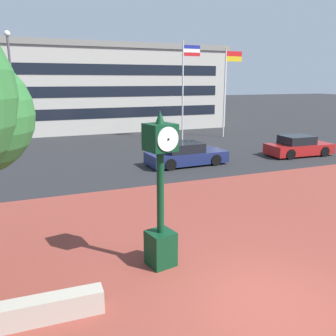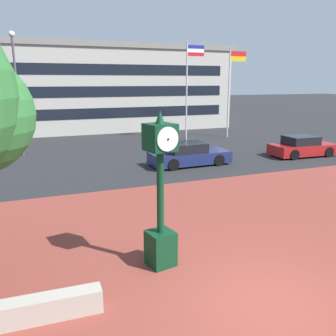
% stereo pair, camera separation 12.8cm
% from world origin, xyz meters
% --- Properties ---
extents(ground_plane, '(200.00, 200.00, 0.00)m').
position_xyz_m(ground_plane, '(0.00, 0.00, 0.00)').
color(ground_plane, '#262628').
extents(plaza_brick_paving, '(44.00, 13.38, 0.01)m').
position_xyz_m(plaza_brick_paving, '(0.00, 2.69, 0.00)').
color(plaza_brick_paving, brown).
rests_on(plaza_brick_paving, ground).
extents(planter_wall, '(3.21, 0.51, 0.50)m').
position_xyz_m(planter_wall, '(-4.88, 1.26, 0.25)').
color(planter_wall, '#ADA393').
rests_on(planter_wall, ground).
extents(street_clock, '(0.77, 0.81, 3.98)m').
position_xyz_m(street_clock, '(-1.50, 2.47, 1.80)').
color(street_clock, '#0C381E').
rests_on(street_clock, ground).
extents(car_street_near, '(4.57, 2.03, 1.28)m').
position_xyz_m(car_street_near, '(3.95, 12.55, 0.57)').
color(car_street_near, navy).
rests_on(car_street_near, ground).
extents(car_street_mid, '(4.23, 2.04, 1.28)m').
position_xyz_m(car_street_mid, '(11.68, 12.20, 0.57)').
color(car_street_mid, maroon).
rests_on(car_street_mid, ground).
extents(flagpole_primary, '(1.53, 0.14, 7.61)m').
position_xyz_m(flagpole_primary, '(7.69, 20.84, 4.45)').
color(flagpole_primary, silver).
rests_on(flagpole_primary, ground).
extents(flagpole_secondary, '(1.58, 0.14, 7.26)m').
position_xyz_m(flagpole_secondary, '(11.51, 20.84, 4.27)').
color(flagpole_secondary, silver).
rests_on(flagpole_secondary, ground).
extents(civic_building, '(25.59, 14.38, 7.96)m').
position_xyz_m(civic_building, '(2.32, 33.41, 3.99)').
color(civic_building, '#B2ADA3').
rests_on(civic_building, ground).
extents(street_lamp_post, '(0.36, 0.36, 7.53)m').
position_xyz_m(street_lamp_post, '(-4.78, 18.92, 4.53)').
color(street_lamp_post, '#4C4C51').
rests_on(street_lamp_post, ground).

